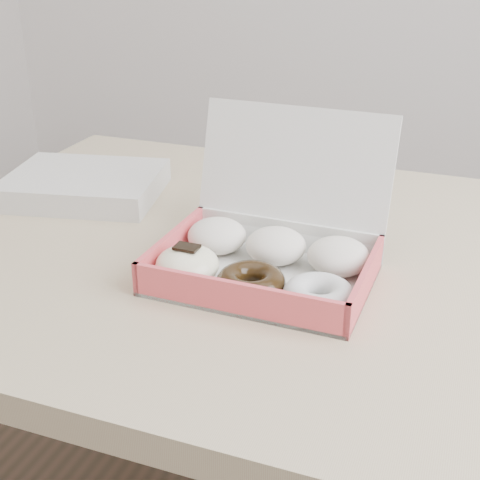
% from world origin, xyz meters
% --- Properties ---
extents(table, '(1.20, 0.80, 0.75)m').
position_xyz_m(table, '(0.00, 0.00, 0.67)').
color(table, tan).
rests_on(table, ground).
extents(donut_box, '(0.27, 0.25, 0.19)m').
position_xyz_m(donut_box, '(-0.05, -0.08, 0.78)').
color(donut_box, silver).
rests_on(donut_box, table).
extents(newspapers, '(0.28, 0.24, 0.04)m').
position_xyz_m(newspapers, '(-0.42, 0.08, 0.77)').
color(newspapers, silver).
rests_on(newspapers, table).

